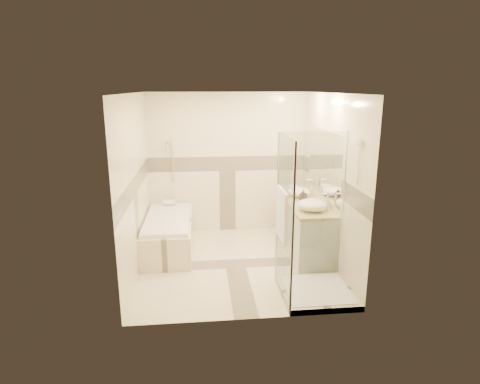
{
  "coord_description": "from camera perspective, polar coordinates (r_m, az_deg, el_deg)",
  "views": [
    {
      "loc": [
        -0.5,
        -5.54,
        2.58
      ],
      "look_at": [
        0.1,
        0.25,
        1.05
      ],
      "focal_mm": 30.0,
      "sensor_mm": 36.0,
      "label": 1
    }
  ],
  "objects": [
    {
      "name": "rolled_towel",
      "position": [
        7.16,
        -10.02,
        -1.48
      ],
      "size": [
        0.22,
        0.1,
        0.1
      ],
      "primitive_type": "cylinder",
      "rotation": [
        0.0,
        1.57,
        0.0
      ],
      "color": "silver",
      "rests_on": "bathtub"
    },
    {
      "name": "room",
      "position": [
        5.74,
        -0.2,
        1.4
      ],
      "size": [
        2.82,
        3.02,
        2.52
      ],
      "color": "beige",
      "rests_on": "ground"
    },
    {
      "name": "amenity_bottle_a",
      "position": [
        6.32,
        9.01,
        -0.49
      ],
      "size": [
        0.11,
        0.11,
        0.18
      ],
      "primitive_type": "imported",
      "rotation": [
        0.0,
        0.0,
        0.43
      ],
      "color": "black",
      "rests_on": "vanity"
    },
    {
      "name": "faucet_near",
      "position": [
        6.63,
        10.21,
        0.88
      ],
      "size": [
        0.12,
        0.03,
        0.29
      ],
      "color": "silver",
      "rests_on": "vanity"
    },
    {
      "name": "faucet_far",
      "position": [
        5.91,
        12.27,
        -1.12
      ],
      "size": [
        0.11,
        0.03,
        0.26
      ],
      "color": "silver",
      "rests_on": "vanity"
    },
    {
      "name": "vessel_sink_near",
      "position": [
        6.6,
        8.37,
        0.02
      ],
      "size": [
        0.37,
        0.37,
        0.15
      ],
      "primitive_type": "ellipsoid",
      "color": "white",
      "rests_on": "vanity"
    },
    {
      "name": "shower_enclosure",
      "position": [
        5.2,
        9.58,
        -9.04
      ],
      "size": [
        0.96,
        0.93,
        2.04
      ],
      "color": "beige",
      "rests_on": "ground"
    },
    {
      "name": "bathtub",
      "position": [
        6.62,
        -10.14,
        -5.61
      ],
      "size": [
        0.75,
        1.7,
        0.56
      ],
      "color": "beige",
      "rests_on": "ground"
    },
    {
      "name": "vanity",
      "position": [
        6.44,
        9.1,
        -5.03
      ],
      "size": [
        0.58,
        1.62,
        0.85
      ],
      "color": "silver",
      "rests_on": "ground"
    },
    {
      "name": "vessel_sink_far",
      "position": [
        5.87,
        10.22,
        -1.81
      ],
      "size": [
        0.42,
        0.42,
        0.17
      ],
      "primitive_type": "ellipsoid",
      "color": "white",
      "rests_on": "vanity"
    },
    {
      "name": "amenity_bottle_b",
      "position": [
        6.38,
        8.87,
        -0.53
      ],
      "size": [
        0.12,
        0.12,
        0.14
      ],
      "primitive_type": "imported",
      "rotation": [
        0.0,
        0.0,
        0.1
      ],
      "color": "black",
      "rests_on": "vanity"
    },
    {
      "name": "folded_towels",
      "position": [
        6.93,
        7.66,
        0.49
      ],
      "size": [
        0.18,
        0.27,
        0.08
      ],
      "primitive_type": "cube",
      "rotation": [
        0.0,
        0.0,
        0.09
      ],
      "color": "silver",
      "rests_on": "vanity"
    }
  ]
}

